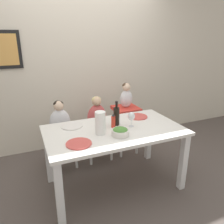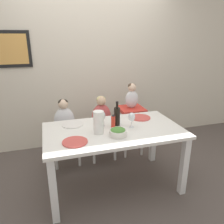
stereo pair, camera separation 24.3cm
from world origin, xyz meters
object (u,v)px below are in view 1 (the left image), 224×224
person_child_left (60,120)px  wine_glass_near (131,116)px  wine_glass_far (102,116)px  dinner_plate_front_left (79,144)px  person_child_center (97,114)px  dinner_plate_back_right (138,117)px  dinner_plate_back_left (72,126)px  chair_far_left (61,140)px  wine_bottle (116,116)px  chair_far_center (97,134)px  chair_right_highchair (126,117)px  salad_bowl_large (120,132)px  paper_towel_roll (100,123)px  person_baby_right (126,95)px

person_child_left → wine_glass_near: (0.69, -0.69, 0.18)m
wine_glass_far → dinner_plate_front_left: 0.50m
person_child_center → dinner_plate_back_right: bearing=-48.2°
dinner_plate_back_left → chair_far_left: bearing=98.8°
person_child_left → wine_bottle: 0.82m
chair_far_center → wine_bottle: wine_bottle is taller
chair_right_highchair → wine_bottle: size_ratio=2.54×
salad_bowl_large → dinner_plate_back_left: (-0.41, 0.43, -0.04)m
chair_right_highchair → wine_bottle: 0.76m
chair_right_highchair → paper_towel_roll: (-0.67, -0.73, 0.28)m
wine_bottle → salad_bowl_large: size_ratio=1.57×
paper_towel_roll → wine_glass_near: 0.40m
person_child_center → wine_bottle: (0.04, -0.58, 0.17)m
wine_bottle → salad_bowl_large: 0.30m
person_child_center → dinner_plate_back_right: person_child_center is taller
person_child_left → dinner_plate_back_right: 1.02m
salad_bowl_large → chair_right_highchair: bearing=60.0°
paper_towel_roll → wine_glass_near: paper_towel_roll is taller
person_child_center → chair_far_center: bearing=-90.0°
wine_glass_near → dinner_plate_back_right: (0.22, 0.24, -0.12)m
chair_far_center → salad_bowl_large: size_ratio=2.46×
chair_far_center → person_child_left: size_ratio=0.93×
chair_far_center → paper_towel_roll: (-0.21, -0.73, 0.47)m
dinner_plate_back_right → wine_glass_near: bearing=-132.2°
person_child_left → wine_glass_far: 0.70m
person_child_left → wine_glass_near: 0.99m
chair_far_left → dinner_plate_front_left: (0.03, -0.88, 0.36)m
paper_towel_roll → chair_far_left: bearing=112.4°
chair_far_center → person_child_center: person_child_center is taller
person_child_left → salad_bowl_large: person_child_left is taller
dinner_plate_back_left → dinner_plate_back_right: size_ratio=1.00×
person_child_left → person_baby_right: bearing=0.0°
chair_right_highchair → wine_glass_far: wine_glass_far is taller
person_child_left → person_baby_right: 1.00m
chair_right_highchair → wine_glass_far: size_ratio=4.16×
chair_right_highchair → dinner_plate_back_left: 1.01m
dinner_plate_back_left → dinner_plate_front_left: bearing=-94.8°
person_child_left → dinner_plate_back_left: person_child_left is taller
wine_glass_far → dinner_plate_front_left: bearing=-137.5°
wine_glass_near → salad_bowl_large: (-0.22, -0.17, -0.08)m
person_child_center → salad_bowl_large: (-0.04, -0.86, 0.10)m
chair_far_left → wine_glass_far: bearing=-54.9°
chair_right_highchair → wine_glass_near: 0.79m
chair_far_center → wine_glass_far: bearing=-103.2°
person_baby_right → paper_towel_roll: (-0.67, -0.73, -0.06)m
salad_bowl_large → chair_far_left: bearing=119.1°
paper_towel_roll → wine_glass_far: paper_towel_roll is taller
person_child_left → person_child_center: same height
wine_bottle → dinner_plate_back_right: (0.36, 0.13, -0.11)m
person_child_left → paper_towel_roll: (0.30, -0.73, 0.18)m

